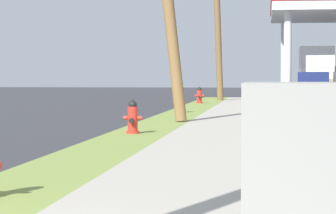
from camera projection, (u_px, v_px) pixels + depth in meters
The scene contains 7 objects.
fire_hydrant_second at pixel (133, 119), 17.13m from camera, with size 0.42×0.38×0.74m.
fire_hydrant_third at pixel (179, 103), 26.57m from camera, with size 0.42×0.37×0.74m.
fire_hydrant_fourth at pixel (199, 96), 35.19m from camera, with size 0.42×0.37×0.74m.
utility_pole_background at pixel (217, 12), 39.23m from camera, with size 1.40×0.40×8.82m.
car_navy_by_near_pump at pixel (313, 88), 40.86m from camera, with size 2.16×4.59×1.57m.
truck_tan_at_forecourt at pixel (315, 74), 47.56m from camera, with size 2.21×6.43×3.11m.
truck_silver_on_apron at pixel (329, 82), 50.80m from camera, with size 2.14×5.41×1.97m.
Camera 1 is at (3.56, -4.55, 1.43)m, focal length 82.31 mm.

